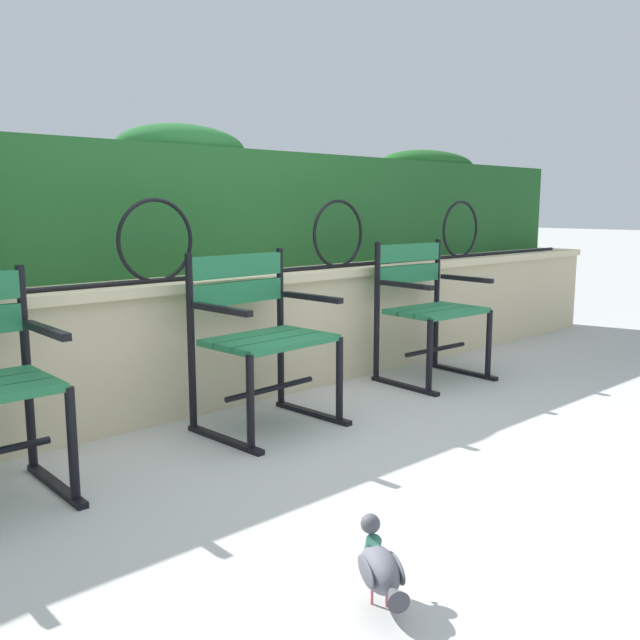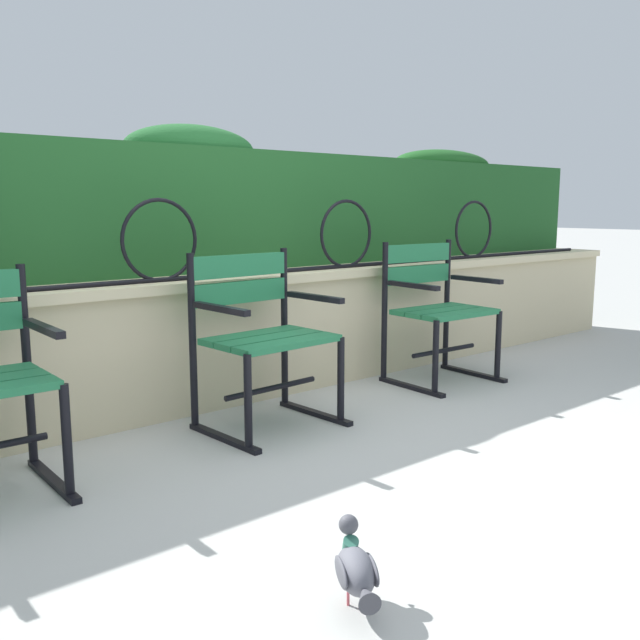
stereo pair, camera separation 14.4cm
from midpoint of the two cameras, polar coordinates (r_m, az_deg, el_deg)
ground_plane at (r=3.26m, az=0.74°, el=-9.96°), size 60.00×60.00×0.00m
stone_wall at (r=3.91m, az=-9.13°, el=-1.45°), size 7.40×0.41×0.70m
iron_arch_fence at (r=3.60m, az=-13.36°, el=5.83°), size 6.86×0.02×0.42m
hedge_row at (r=4.20m, az=-12.50°, el=9.32°), size 7.25×0.48×0.85m
park_chair_centre at (r=3.40m, az=-6.21°, el=-1.08°), size 0.64×0.55×0.86m
park_chair_right at (r=4.35m, az=7.89°, el=1.17°), size 0.62×0.55×0.86m
pigeon_near_chairs at (r=1.99m, az=2.79°, el=-19.74°), size 0.19×0.27×0.22m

